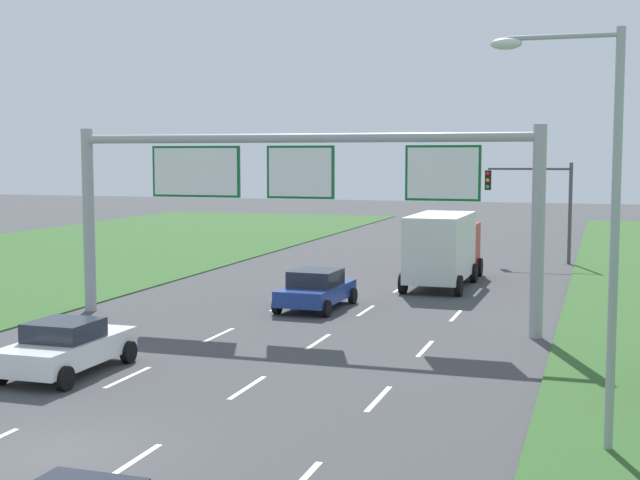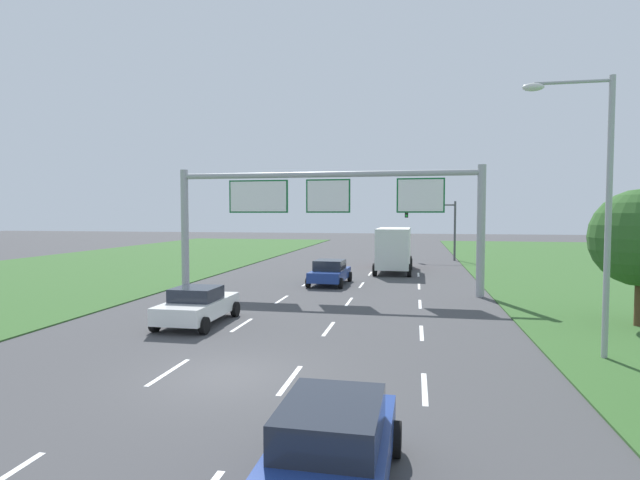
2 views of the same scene
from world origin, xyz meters
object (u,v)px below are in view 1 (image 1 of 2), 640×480
(car_mid_lane, at_px, (316,289))
(sign_gantry, at_px, (296,186))
(traffic_light_mast, at_px, (534,194))
(street_lamp, at_px, (596,202))
(car_near_red, at_px, (66,347))
(box_truck, at_px, (444,247))

(car_mid_lane, height_order, sign_gantry, sign_gantry)
(car_mid_lane, xyz_separation_m, traffic_light_mast, (6.95, 17.87, 3.08))
(traffic_light_mast, xyz_separation_m, street_lamp, (3.54, -32.15, 1.21))
(car_near_red, height_order, car_mid_lane, car_mid_lane)
(sign_gantry, bearing_deg, car_mid_lane, 94.53)
(street_lamp, bearing_deg, traffic_light_mast, 96.29)
(car_near_red, bearing_deg, box_truck, 70.58)
(box_truck, relative_size, traffic_light_mast, 1.40)
(car_near_red, bearing_deg, car_mid_lane, 74.46)
(car_mid_lane, xyz_separation_m, sign_gantry, (0.25, -3.10, 4.14))
(traffic_light_mast, height_order, street_lamp, street_lamp)
(car_mid_lane, bearing_deg, car_near_red, -103.42)
(sign_gantry, height_order, traffic_light_mast, sign_gantry)
(sign_gantry, distance_m, traffic_light_mast, 22.05)
(car_mid_lane, distance_m, sign_gantry, 5.18)
(sign_gantry, xyz_separation_m, street_lamp, (10.25, -11.18, 0.15))
(car_near_red, xyz_separation_m, box_truck, (7.00, 19.84, 1.03))
(street_lamp, bearing_deg, car_near_red, 170.64)
(car_mid_lane, bearing_deg, street_lamp, -51.54)
(street_lamp, bearing_deg, box_truck, 107.17)
(box_truck, bearing_deg, sign_gantry, -106.84)
(car_mid_lane, bearing_deg, sign_gantry, -83.33)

